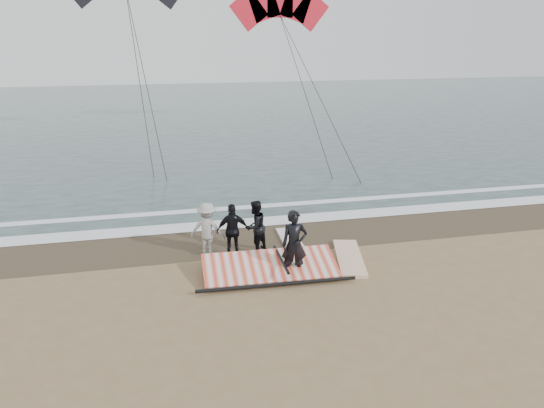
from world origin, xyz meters
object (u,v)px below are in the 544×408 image
Objects in this scene: board_cream at (291,241)px; sail_rig at (267,267)px; man_main at (294,244)px; board_white at (349,258)px.

board_cream is 0.51× the size of sail_rig.
board_cream is at bearing 59.20° from sail_rig.
sail_rig is (-1.23, -2.07, 0.15)m from board_cream.
man_main is 0.45× the size of sail_rig.
board_white is 0.61× the size of sail_rig.
board_cream is 2.41m from sail_rig.
sail_rig reaches higher than board_white.
sail_rig reaches higher than board_cream.
board_white reaches higher than board_cream.
man_main is 1.05m from sail_rig.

